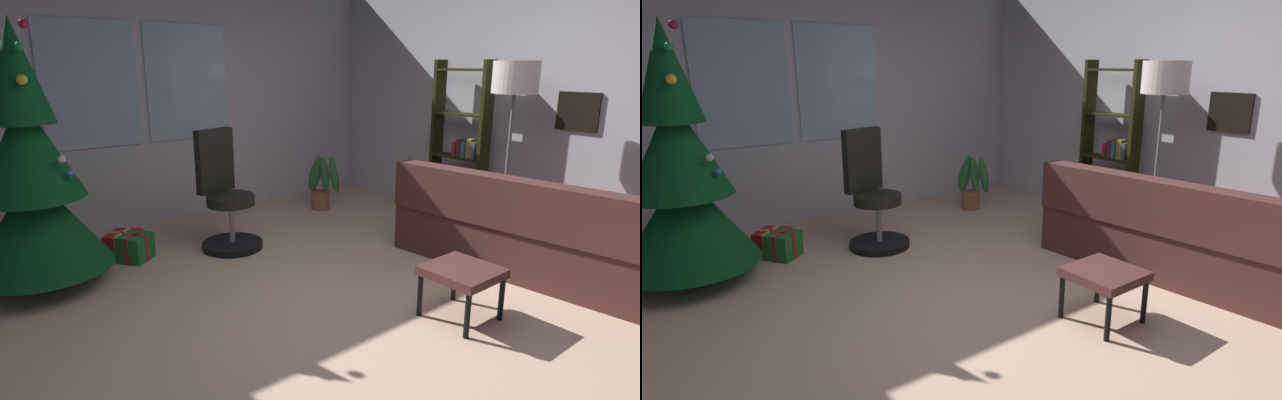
% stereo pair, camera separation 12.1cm
% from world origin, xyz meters
% --- Properties ---
extents(ground_plane, '(4.95, 5.99, 0.10)m').
position_xyz_m(ground_plane, '(0.00, 0.00, -0.05)').
color(ground_plane, beige).
extents(wall_back_with_windows, '(4.95, 0.12, 2.68)m').
position_xyz_m(wall_back_with_windows, '(-0.02, 3.04, 1.35)').
color(wall_back_with_windows, silver).
rests_on(wall_back_with_windows, ground_plane).
extents(wall_right_with_frames, '(0.12, 5.99, 2.68)m').
position_xyz_m(wall_right_with_frames, '(2.52, -0.00, 1.34)').
color(wall_right_with_frames, silver).
rests_on(wall_right_with_frames, ground_plane).
extents(couch, '(1.69, 2.15, 0.82)m').
position_xyz_m(couch, '(1.71, -0.28, 0.29)').
color(couch, '#4F2B28').
rests_on(couch, ground_plane).
extents(footstool, '(0.44, 0.44, 0.37)m').
position_xyz_m(footstool, '(0.43, -0.41, 0.31)').
color(footstool, '#4F2B28').
rests_on(footstool, ground_plane).
extents(holiday_tree, '(1.02, 1.02, 2.46)m').
position_xyz_m(holiday_tree, '(-1.64, 1.91, 0.82)').
color(holiday_tree, '#4C331E').
rests_on(holiday_tree, ground_plane).
extents(gift_box_red, '(0.38, 0.38, 0.21)m').
position_xyz_m(gift_box_red, '(-0.94, 2.23, 0.10)').
color(gift_box_red, red).
rests_on(gift_box_red, ground_plane).
extents(gift_box_green, '(0.34, 0.33, 0.24)m').
position_xyz_m(gift_box_green, '(-0.91, 2.01, 0.12)').
color(gift_box_green, '#1E722D').
rests_on(gift_box_green, ground_plane).
extents(office_chair, '(0.56, 0.56, 1.10)m').
position_xyz_m(office_chair, '(-0.11, 1.81, 0.43)').
color(office_chair, black).
rests_on(office_chair, ground_plane).
extents(bookshelf, '(0.18, 0.64, 1.71)m').
position_xyz_m(bookshelf, '(2.26, 0.98, 0.76)').
color(bookshelf, black).
rests_on(bookshelf, ground_plane).
extents(floor_lamp, '(0.40, 0.40, 1.70)m').
position_xyz_m(floor_lamp, '(1.94, 0.23, 1.46)').
color(floor_lamp, slate).
rests_on(floor_lamp, ground_plane).
extents(potted_plant, '(0.30, 0.44, 0.64)m').
position_xyz_m(potted_plant, '(1.39, 2.26, 0.29)').
color(potted_plant, '#975C40').
rests_on(potted_plant, ground_plane).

